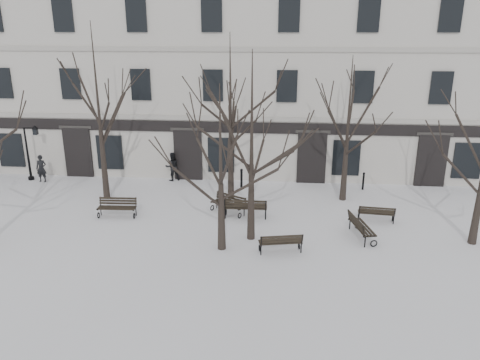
# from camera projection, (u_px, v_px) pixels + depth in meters

# --- Properties ---
(ground) EXTENTS (100.00, 100.00, 0.00)m
(ground) POSITION_uv_depth(u_px,v_px,m) (236.00, 241.00, 19.36)
(ground) COLOR white
(ground) RESTS_ON ground
(building) EXTENTS (40.40, 10.20, 11.40)m
(building) POSITION_uv_depth(u_px,v_px,m) (255.00, 74.00, 29.88)
(building) COLOR #B9B5AB
(building) RESTS_ON ground
(tree_1) EXTENTS (4.57, 4.57, 6.53)m
(tree_1) POSITION_uv_depth(u_px,v_px,m) (220.00, 150.00, 17.43)
(tree_1) COLOR black
(tree_1) RESTS_ON ground
(tree_2) EXTENTS (5.37, 5.37, 7.67)m
(tree_2) POSITION_uv_depth(u_px,v_px,m) (252.00, 126.00, 18.10)
(tree_2) COLOR black
(tree_2) RESTS_ON ground
(tree_4) EXTENTS (6.10, 6.10, 8.72)m
(tree_4) POSITION_uv_depth(u_px,v_px,m) (97.00, 92.00, 22.53)
(tree_4) COLOR black
(tree_4) RESTS_ON ground
(tree_5) EXTENTS (5.75, 5.75, 8.21)m
(tree_5) POSITION_uv_depth(u_px,v_px,m) (230.00, 99.00, 22.55)
(tree_5) COLOR black
(tree_5) RESTS_ON ground
(tree_6) EXTENTS (5.04, 5.04, 7.19)m
(tree_6) POSITION_uv_depth(u_px,v_px,m) (349.00, 112.00, 22.57)
(tree_6) COLOR black
(tree_6) RESTS_ON ground
(bench_0) EXTENTS (1.79, 0.72, 0.89)m
(bench_0) POSITION_uv_depth(u_px,v_px,m) (117.00, 207.00, 21.71)
(bench_0) COLOR black
(bench_0) RESTS_ON ground
(bench_1) EXTENTS (1.76, 0.93, 0.85)m
(bench_1) POSITION_uv_depth(u_px,v_px,m) (281.00, 242.00, 18.23)
(bench_1) COLOR black
(bench_1) RESTS_ON ground
(bench_2) EXTENTS (1.65, 0.74, 0.81)m
(bench_2) POSITION_uv_depth(u_px,v_px,m) (376.00, 213.00, 21.11)
(bench_2) COLOR black
(bench_2) RESTS_ON ground
(bench_3) EXTENTS (1.78, 1.41, 0.87)m
(bench_3) POSITION_uv_depth(u_px,v_px,m) (229.00, 203.00, 22.14)
(bench_3) COLOR black
(bench_3) RESTS_ON ground
(bench_4) EXTENTS (1.98, 0.75, 0.99)m
(bench_4) POSITION_uv_depth(u_px,v_px,m) (245.00, 207.00, 21.51)
(bench_4) COLOR black
(bench_4) RESTS_ON ground
(bench_5) EXTENTS (1.05, 1.96, 0.94)m
(bench_5) POSITION_uv_depth(u_px,v_px,m) (360.00, 226.00, 19.50)
(bench_5) COLOR black
(bench_5) RESTS_ON ground
(lamp_post) EXTENTS (1.00, 0.37, 3.19)m
(lamp_post) POSITION_uv_depth(u_px,v_px,m) (31.00, 149.00, 26.46)
(lamp_post) COLOR black
(lamp_post) RESTS_ON ground
(bollard_a) EXTENTS (0.15, 0.15, 1.19)m
(bollard_a) POSITION_uv_depth(u_px,v_px,m) (241.00, 179.00, 25.21)
(bollard_a) COLOR black
(bollard_a) RESTS_ON ground
(bollard_b) EXTENTS (0.13, 0.13, 0.99)m
(bollard_b) POSITION_uv_depth(u_px,v_px,m) (363.00, 180.00, 25.26)
(bollard_b) COLOR black
(bollard_b) RESTS_ON ground
(pedestrian_a) EXTENTS (0.60, 0.43, 1.56)m
(pedestrian_a) POSITION_uv_depth(u_px,v_px,m) (43.00, 182.00, 26.73)
(pedestrian_a) COLOR black
(pedestrian_a) RESTS_ON ground
(pedestrian_b) EXTENTS (1.01, 0.95, 1.66)m
(pedestrian_b) POSITION_uv_depth(u_px,v_px,m) (173.00, 180.00, 26.94)
(pedestrian_b) COLOR black
(pedestrian_b) RESTS_ON ground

